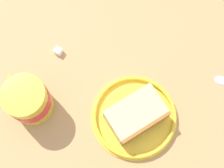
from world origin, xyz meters
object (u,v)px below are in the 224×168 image
small_plate (134,116)px  sugar_cube (58,51)px  cake_slice (136,115)px  tea_mug (28,100)px

small_plate → sugar_cube: 21.63cm
cake_slice → tea_mug: (-6.82, 19.84, 1.34)cm
tea_mug → sugar_cube: size_ratio=7.17×
small_plate → tea_mug: 21.15cm
cake_slice → sugar_cube: 22.02cm
small_plate → cake_slice: cake_slice is taller
tea_mug → small_plate: bearing=-70.5°
cake_slice → sugar_cube: (5.94, 21.06, -2.49)cm
small_plate → tea_mug: (-6.96, 19.62, 3.74)cm
sugar_cube → small_plate: bearing=-105.5°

